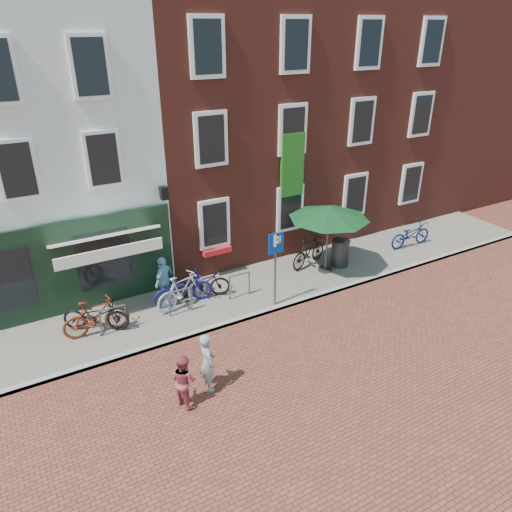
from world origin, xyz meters
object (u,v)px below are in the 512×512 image
boy (184,380)px  bicycle_4 (200,283)px  parking_sign (276,256)px  bicycle_6 (411,234)px  bicycle_1 (96,317)px  litter_bin (340,250)px  bicycle_5 (309,251)px  bicycle_3 (182,291)px  parasol (329,210)px  cafe_person (164,280)px  bicycle_2 (183,289)px  woman (207,362)px  bicycle_0 (96,315)px

boy → bicycle_4: boy is taller
parking_sign → bicycle_6: (6.88, 1.11, -1.18)m
bicycle_1 → bicycle_4: size_ratio=0.97×
litter_bin → bicycle_5: (-0.98, 0.55, -0.05)m
bicycle_3 → parasol: bearing=-106.8°
parasol → bicycle_1: bearing=179.4°
cafe_person → bicycle_4: cafe_person is taller
boy → bicycle_6: (10.89, 3.66, -0.07)m
parasol → bicycle_6: bearing=0.6°
bicycle_2 → bicycle_4: size_ratio=1.00×
parasol → woman: bearing=-150.8°
bicycle_2 → litter_bin: bearing=-88.2°
boy → bicycle_1: 3.87m
bicycle_0 → bicycle_6: bearing=-60.0°
parking_sign → bicycle_4: size_ratio=1.29×
bicycle_4 → bicycle_6: same height
parking_sign → bicycle_4: bearing=139.3°
bicycle_4 → bicycle_0: bearing=112.5°
litter_bin → parking_sign: (-3.46, -1.16, 1.08)m
parking_sign → bicycle_2: 3.09m
boy → parasol: bearing=-82.0°
parking_sign → parasol: size_ratio=0.89×
parasol → bicycle_3: (-5.27, 0.26, -1.74)m
woman → bicycle_0: woman is taller
bicycle_3 → cafe_person: bearing=23.8°
woman → litter_bin: bearing=-60.6°
cafe_person → bicycle_5: size_ratio=0.86×
bicycle_0 → litter_bin: bearing=-60.1°
litter_bin → bicycle_6: size_ratio=0.61×
litter_bin → bicycle_4: size_ratio=0.61×
bicycle_4 → bicycle_3: bearing=128.0°
bicycle_2 → bicycle_5: (4.92, 0.24, 0.05)m
litter_bin → cafe_person: (-6.36, 0.66, 0.19)m
bicycle_0 → bicycle_1: size_ratio=1.03×
bicycle_0 → bicycle_1: (-0.03, -0.20, 0.05)m
cafe_person → bicycle_6: (9.79, -0.71, -0.29)m
cafe_person → bicycle_2: cafe_person is taller
litter_bin → bicycle_5: bearing=150.6°
woman → bicycle_5: 7.06m
bicycle_3 → bicycle_0: bearing=75.5°
bicycle_1 → bicycle_5: 7.65m
bicycle_1 → bicycle_2: (2.71, 0.33, -0.05)m
bicycle_1 → boy: bearing=-160.6°
bicycle_0 → bicycle_3: size_ratio=1.03×
boy → bicycle_5: boy is taller
bicycle_0 → bicycle_6: (12.01, -0.23, 0.00)m
litter_bin → bicycle_6: litter_bin is taller
parasol → bicycle_4: parasol is taller
parasol → bicycle_6: parasol is taller
parasol → litter_bin: bearing=7.9°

